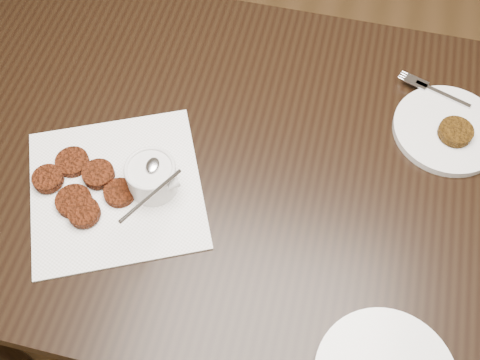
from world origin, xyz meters
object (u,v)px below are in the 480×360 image
(table, at_px, (248,247))
(plate_with_patty, at_px, (449,127))
(sauce_ramekin, at_px, (149,167))
(napkin, at_px, (116,189))

(table, xyz_separation_m, plate_with_patty, (0.35, 0.15, 0.39))
(sauce_ramekin, distance_m, plate_with_patty, 0.57)
(table, height_order, plate_with_patty, plate_with_patty)
(table, distance_m, sauce_ramekin, 0.48)
(napkin, xyz_separation_m, plate_with_patty, (0.57, 0.27, 0.01))
(table, bearing_deg, plate_with_patty, 23.85)
(table, relative_size, napkin, 4.26)
(sauce_ramekin, bearing_deg, table, 30.47)
(napkin, bearing_deg, plate_with_patty, 25.10)
(table, xyz_separation_m, napkin, (-0.22, -0.11, 0.38))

